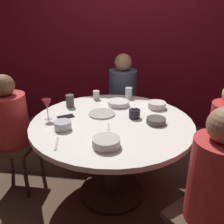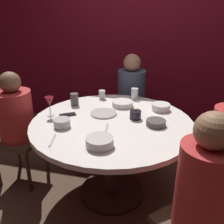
% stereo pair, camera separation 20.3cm
% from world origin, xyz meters
% --- Properties ---
extents(ground_plane, '(8.00, 8.00, 0.00)m').
position_xyz_m(ground_plane, '(0.00, 0.00, 0.00)').
color(ground_plane, '#4C3828').
extents(back_wall, '(6.00, 0.10, 2.60)m').
position_xyz_m(back_wall, '(0.00, 1.61, 1.30)').
color(back_wall, maroon).
rests_on(back_wall, ground).
extents(dining_table, '(1.36, 1.36, 0.75)m').
position_xyz_m(dining_table, '(0.00, 0.00, 0.60)').
color(dining_table, silver).
rests_on(dining_table, ground).
extents(seated_diner_left, '(0.40, 0.40, 1.12)m').
position_xyz_m(seated_diner_left, '(-0.93, 0.00, 0.70)').
color(seated_diner_left, '#3F2D1E').
rests_on(seated_diner_left, ground).
extents(seated_diner_back, '(0.40, 0.40, 1.15)m').
position_xyz_m(seated_diner_back, '(0.00, 0.96, 0.72)').
color(seated_diner_back, '#3F2D1E').
rests_on(seated_diner_back, ground).
extents(seated_diner_front_right, '(0.57, 0.57, 1.18)m').
position_xyz_m(seated_diner_front_right, '(0.67, -0.67, 0.72)').
color(seated_diner_front_right, '#3F2D1E').
rests_on(seated_diner_front_right, ground).
extents(candle_holder, '(0.10, 0.10, 0.10)m').
position_xyz_m(candle_holder, '(0.18, 0.09, 0.79)').
color(candle_holder, black).
rests_on(candle_holder, dining_table).
extents(wine_glass, '(0.08, 0.08, 0.18)m').
position_xyz_m(wine_glass, '(-0.55, -0.03, 0.88)').
color(wine_glass, silver).
rests_on(wine_glass, dining_table).
extents(dinner_plate, '(0.24, 0.24, 0.01)m').
position_xyz_m(dinner_plate, '(-0.11, 0.12, 0.76)').
color(dinner_plate, '#B2ADA3').
rests_on(dinner_plate, dining_table).
extents(cell_phone, '(0.16, 0.14, 0.01)m').
position_xyz_m(cell_phone, '(-0.41, 0.02, 0.76)').
color(cell_phone, black).
rests_on(cell_phone, dining_table).
extents(bowl_serving_large, '(0.13, 0.13, 0.07)m').
position_xyz_m(bowl_serving_large, '(-0.36, -0.20, 0.79)').
color(bowl_serving_large, '#B7B7BC').
rests_on(bowl_serving_large, dining_table).
extents(bowl_salad_center, '(0.19, 0.19, 0.06)m').
position_xyz_m(bowl_salad_center, '(0.02, -0.42, 0.78)').
color(bowl_salad_center, '#B2ADA3').
rests_on(bowl_salad_center, dining_table).
extents(bowl_small_white, '(0.16, 0.16, 0.05)m').
position_xyz_m(bowl_small_white, '(0.37, 0.00, 0.78)').
color(bowl_small_white, '#4C4742').
rests_on(bowl_small_white, dining_table).
extents(bowl_sauce_side, '(0.17, 0.17, 0.06)m').
position_xyz_m(bowl_sauce_side, '(0.38, 0.34, 0.78)').
color(bowl_sauce_side, silver).
rests_on(bowl_sauce_side, dining_table).
extents(bowl_rice_portion, '(0.20, 0.20, 0.05)m').
position_xyz_m(bowl_rice_portion, '(0.02, 0.36, 0.78)').
color(bowl_rice_portion, silver).
rests_on(bowl_rice_portion, dining_table).
extents(cup_near_candle, '(0.07, 0.07, 0.09)m').
position_xyz_m(cup_near_candle, '(-0.23, 0.51, 0.80)').
color(cup_near_candle, beige).
rests_on(cup_near_candle, dining_table).
extents(cup_by_left_diner, '(0.08, 0.08, 0.12)m').
position_xyz_m(cup_by_left_diner, '(-0.44, 0.27, 0.81)').
color(cup_by_left_diner, '#4C4742').
rests_on(cup_by_left_diner, dining_table).
extents(cup_by_right_diner, '(0.07, 0.07, 0.11)m').
position_xyz_m(cup_by_right_diner, '(0.10, 0.59, 0.81)').
color(cup_by_right_diner, silver).
rests_on(cup_by_right_diner, dining_table).
extents(fork_near_plate, '(0.06, 0.18, 0.01)m').
position_xyz_m(fork_near_plate, '(-0.33, -0.43, 0.76)').
color(fork_near_plate, '#B7B7BC').
rests_on(fork_near_plate, dining_table).
extents(knife_near_plate, '(0.04, 0.18, 0.01)m').
position_xyz_m(knife_near_plate, '(-0.01, -0.16, 0.76)').
color(knife_near_plate, '#B7B7BC').
rests_on(knife_near_plate, dining_table).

